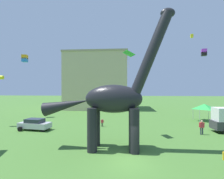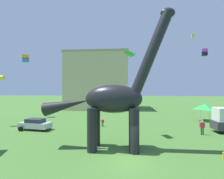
% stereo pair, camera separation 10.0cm
% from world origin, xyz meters
% --- Properties ---
extents(ground_plane, '(240.00, 240.00, 0.00)m').
position_xyz_m(ground_plane, '(0.00, 0.00, 0.00)').
color(ground_plane, '#42702D').
extents(dinosaur_sculpture, '(12.47, 2.64, 13.03)m').
position_xyz_m(dinosaur_sculpture, '(-1.30, 2.69, 4.71)').
color(dinosaur_sculpture, black).
rests_on(dinosaur_sculpture, ground_plane).
extents(parked_sedan_left, '(4.41, 2.36, 1.55)m').
position_xyz_m(parked_sedan_left, '(-12.50, 9.04, 0.81)').
color(parked_sedan_left, '#B7B7BC').
rests_on(parked_sedan_left, ground_plane).
extents(person_photographer, '(0.44, 0.19, 1.18)m').
position_xyz_m(person_photographer, '(-3.56, 11.78, 0.71)').
color(person_photographer, black).
rests_on(person_photographer, ground_plane).
extents(person_strolling_adult, '(0.66, 0.29, 1.76)m').
position_xyz_m(person_strolling_adult, '(9.25, 8.38, 1.07)').
color(person_strolling_adult, '#2D3347').
rests_on(person_strolling_adult, ground_plane).
extents(festival_canopy_tent, '(3.15, 3.15, 3.00)m').
position_xyz_m(festival_canopy_tent, '(13.62, 17.37, 2.54)').
color(festival_canopy_tent, '#B2B2B7').
rests_on(festival_canopy_tent, ground_plane).
extents(kite_far_left, '(1.56, 1.87, 2.10)m').
position_xyz_m(kite_far_left, '(0.29, 7.33, 9.89)').
color(kite_far_left, green).
extents(kite_near_low, '(0.57, 0.57, 0.74)m').
position_xyz_m(kite_near_low, '(13.94, 23.75, 16.83)').
color(kite_near_low, yellow).
extents(kite_apex, '(0.78, 0.78, 0.92)m').
position_xyz_m(kite_apex, '(10.55, 10.72, 10.59)').
color(kite_apex, purple).
extents(kite_high_right, '(1.17, 1.17, 1.40)m').
position_xyz_m(kite_high_right, '(-20.20, 19.15, 11.72)').
color(kite_high_right, orange).
extents(background_building_block, '(17.19, 12.80, 15.68)m').
position_xyz_m(background_building_block, '(-8.06, 35.29, 7.85)').
color(background_building_block, '#CCB78E').
rests_on(background_building_block, ground_plane).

